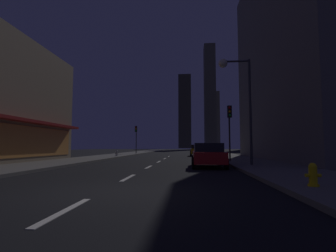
% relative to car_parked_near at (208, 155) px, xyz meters
% --- Properties ---
extents(ground_plane, '(78.00, 136.00, 0.10)m').
position_rel_car_parked_near_xyz_m(ground_plane, '(-3.60, 23.35, -0.79)').
color(ground_plane, black).
extents(sidewalk_right, '(4.00, 76.00, 0.15)m').
position_rel_car_parked_near_xyz_m(sidewalk_right, '(3.40, 23.35, -0.67)').
color(sidewalk_right, '#605E59').
rests_on(sidewalk_right, ground).
extents(sidewalk_left, '(4.00, 76.00, 0.15)m').
position_rel_car_parked_near_xyz_m(sidewalk_left, '(-10.60, 23.35, -0.67)').
color(sidewalk_left, '#605E59').
rests_on(sidewalk_left, ground).
extents(lane_marking_center, '(0.16, 28.20, 0.01)m').
position_rel_car_parked_near_xyz_m(lane_marking_center, '(-3.60, 2.35, -0.73)').
color(lane_marking_center, silver).
rests_on(lane_marking_center, ground).
extents(building_apartment_right, '(11.00, 20.00, 19.80)m').
position_rel_car_parked_near_xyz_m(building_apartment_right, '(10.90, 7.35, 9.16)').
color(building_apartment_right, slate).
rests_on(building_apartment_right, ground).
extents(skyscraper_distant_tall, '(7.65, 8.11, 44.90)m').
position_rel_car_parked_near_xyz_m(skyscraper_distant_tall, '(-3.32, 138.46, 21.71)').
color(skyscraper_distant_tall, '#39362B').
rests_on(skyscraper_distant_tall, ground).
extents(skyscraper_distant_mid, '(5.16, 7.30, 49.08)m').
position_rel_car_parked_near_xyz_m(skyscraper_distant_mid, '(8.97, 102.85, 23.80)').
color(skyscraper_distant_mid, brown).
rests_on(skyscraper_distant_mid, ground).
extents(skyscraper_distant_short, '(6.33, 8.70, 36.20)m').
position_rel_car_parked_near_xyz_m(skyscraper_distant_short, '(15.51, 148.37, 17.36)').
color(skyscraper_distant_short, '#5F5B47').
rests_on(skyscraper_distant_short, ground).
extents(skyscraper_distant_slender, '(5.51, 7.68, 70.04)m').
position_rel_car_parked_near_xyz_m(skyscraper_distant_slender, '(34.01, 119.48, 34.28)').
color(skyscraper_distant_slender, '#3C392D').
rests_on(skyscraper_distant_slender, ground).
extents(car_parked_near, '(1.98, 4.24, 1.45)m').
position_rel_car_parked_near_xyz_m(car_parked_near, '(0.00, 0.00, 0.00)').
color(car_parked_near, '#B21919').
rests_on(car_parked_near, ground).
extents(car_parked_far, '(1.98, 4.24, 1.45)m').
position_rel_car_parked_near_xyz_m(car_parked_far, '(0.00, 17.38, 0.00)').
color(car_parked_far, gold).
rests_on(car_parked_far, ground).
extents(fire_hydrant_yellow_near, '(0.42, 0.30, 0.65)m').
position_rel_car_parked_near_xyz_m(fire_hydrant_yellow_near, '(2.30, -8.05, -0.29)').
color(fire_hydrant_yellow_near, yellow).
rests_on(fire_hydrant_yellow_near, sidewalk_right).
extents(fire_hydrant_far_left, '(0.42, 0.30, 0.65)m').
position_rel_car_parked_near_xyz_m(fire_hydrant_far_left, '(-9.50, 13.22, -0.29)').
color(fire_hydrant_far_left, '#B2B2B2').
rests_on(fire_hydrant_far_left, sidewalk_left).
extents(traffic_light_near_right, '(0.32, 0.48, 4.20)m').
position_rel_car_parked_near_xyz_m(traffic_light_near_right, '(1.90, 3.60, 2.45)').
color(traffic_light_near_right, '#2D2D2D').
rests_on(traffic_light_near_right, sidewalk_right).
extents(traffic_light_far_left, '(0.32, 0.48, 4.20)m').
position_rel_car_parked_near_xyz_m(traffic_light_far_left, '(-9.10, 22.11, 2.45)').
color(traffic_light_far_left, '#2D2D2D').
rests_on(traffic_light_far_left, sidewalk_left).
extents(street_lamp_right, '(1.96, 0.56, 6.58)m').
position_rel_car_parked_near_xyz_m(street_lamp_right, '(1.78, 0.12, 4.33)').
color(street_lamp_right, '#38383D').
rests_on(street_lamp_right, sidewalk_right).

